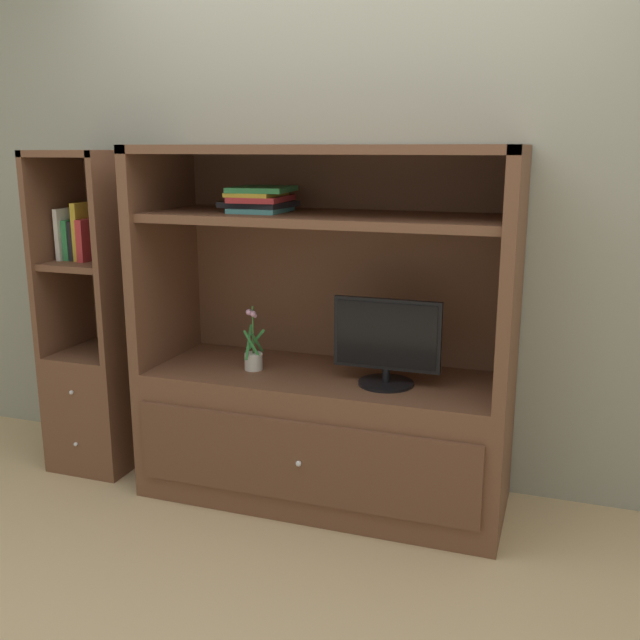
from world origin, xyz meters
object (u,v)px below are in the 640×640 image
Objects in this scene: magazine_stack at (260,199)px; bookshelf_tall at (101,359)px; tv_monitor at (387,342)px; upright_book_row at (80,236)px; potted_plant at (253,356)px; media_console at (324,393)px.

bookshelf_tall is (-0.87, 0.01, -0.80)m from magazine_stack.
bookshelf_tall is (-1.45, 0.07, -0.23)m from tv_monitor.
bookshelf_tall is 5.65× the size of upright_book_row.
upright_book_row is at bearing 176.91° from potted_plant.
magazine_stack is 0.20× the size of bookshelf_tall.
upright_book_row is at bearing -179.62° from media_console.
magazine_stack is at bearing -0.41° from bookshelf_tall.
media_console is 1.05× the size of bookshelf_tall.
media_console is 0.40m from tv_monitor.
media_console is 0.88m from magazine_stack.
bookshelf_tall is at bearing 179.59° from magazine_stack.
media_console reaches higher than potted_plant.
media_console is 1.37m from upright_book_row.
magazine_stack reaches higher than potted_plant.
upright_book_row is at bearing -179.83° from magazine_stack.
bookshelf_tall reaches higher than tv_monitor.
magazine_stack is (0.02, 0.05, 0.68)m from potted_plant.
potted_plant is (-0.31, -0.06, 0.15)m from media_console.
potted_plant is 1.03m from upright_book_row.
magazine_stack is at bearing 173.90° from tv_monitor.
media_console reaches higher than magazine_stack.
potted_plant is 1.07× the size of upright_book_row.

